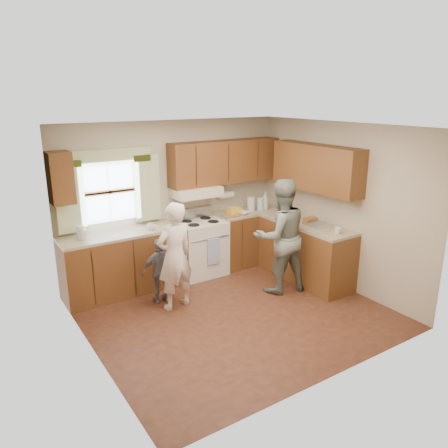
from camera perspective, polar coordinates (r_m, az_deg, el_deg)
room at (r=5.64m, az=1.36°, el=-0.16°), size 3.80×3.80×3.80m
kitchen_fixtures at (r=6.94m, az=0.52°, el=-0.47°), size 3.80×2.25×2.15m
stove at (r=7.19m, az=-3.16°, el=-2.99°), size 0.76×0.67×1.07m
woman_left at (r=5.99m, az=-6.45°, el=-4.21°), size 0.60×0.44×1.52m
woman_right at (r=6.50m, az=7.35°, el=-1.62°), size 0.94×0.80×1.72m
child at (r=6.29m, az=-8.21°, el=-6.03°), size 0.58×0.31×0.95m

